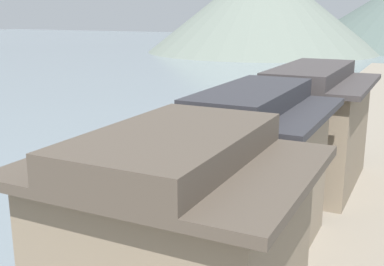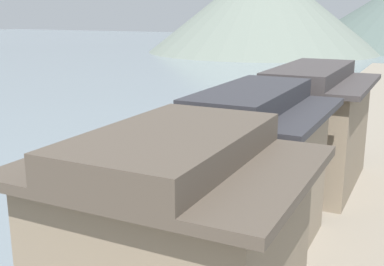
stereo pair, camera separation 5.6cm
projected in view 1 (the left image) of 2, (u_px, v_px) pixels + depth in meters
The scene contains 11 objects.
boat_moored_nearest at pixel (298, 105), 48.30m from camera, with size 1.57×3.64×0.66m.
boat_moored_second at pixel (153, 215), 22.42m from camera, with size 1.67×5.62×0.48m.
boat_moored_third at pixel (266, 126), 39.92m from camera, with size 2.32×5.44×0.52m.
boat_moored_far at pixel (225, 158), 31.05m from camera, with size 1.77×4.17×0.55m.
boat_midriver_drifting at pixel (320, 92), 56.63m from camera, with size 1.14×5.72×0.72m.
boat_midriver_upstream at pixel (110, 139), 35.44m from camera, with size 1.43×3.78×0.72m.
house_waterfront_nearest at pixel (174, 254), 11.77m from camera, with size 6.64×5.80×6.14m.
house_waterfront_second at pixel (250, 171), 17.97m from camera, with size 5.62×6.84×6.14m.
house_waterfront_tall at pixel (308, 127), 24.97m from camera, with size 6.16×8.20×6.14m.
mooring_post_dock_mid at pixel (205, 191), 23.11m from camera, with size 0.20×0.20×0.86m, color #473828.
hill_far_centre at pixel (262, 6), 114.68m from camera, with size 54.91×54.91×21.31m, color slate.
Camera 1 is at (15.87, -6.06, 9.35)m, focal length 44.95 mm.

